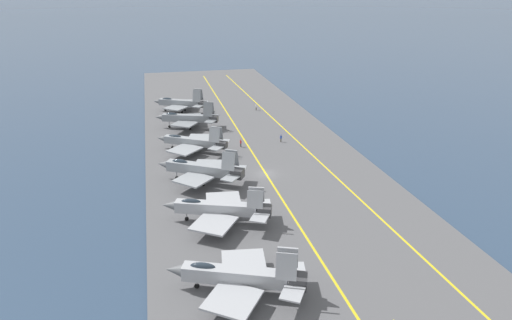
# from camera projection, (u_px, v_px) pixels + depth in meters

# --- Properties ---
(ground_plane) EXTENTS (2000.00, 2000.00, 0.00)m
(ground_plane) POSITION_uv_depth(u_px,v_px,m) (266.00, 176.00, 87.09)
(ground_plane) COLOR #2D425B
(carrier_deck) EXTENTS (219.79, 44.79, 0.40)m
(carrier_deck) POSITION_uv_depth(u_px,v_px,m) (266.00, 175.00, 87.01)
(carrier_deck) COLOR #565659
(carrier_deck) RESTS_ON ground
(deck_stripe_foul_line) EXTENTS (197.70, 7.23, 0.01)m
(deck_stripe_foul_line) POSITION_uv_depth(u_px,v_px,m) (327.00, 168.00, 89.52)
(deck_stripe_foul_line) COLOR yellow
(deck_stripe_foul_line) RESTS_ON carrier_deck
(deck_stripe_centerline) EXTENTS (197.81, 0.36, 0.01)m
(deck_stripe_centerline) POSITION_uv_depth(u_px,v_px,m) (266.00, 174.00, 86.94)
(deck_stripe_centerline) COLOR yellow
(deck_stripe_centerline) RESTS_ON carrier_deck
(parked_jet_nearest) EXTENTS (13.61, 16.85, 6.31)m
(parked_jet_nearest) POSITION_uv_depth(u_px,v_px,m) (238.00, 276.00, 53.09)
(parked_jet_nearest) COLOR #A8AAAF
(parked_jet_nearest) RESTS_ON carrier_deck
(parked_jet_second) EXTENTS (14.02, 16.84, 5.98)m
(parked_jet_second) POSITION_uv_depth(u_px,v_px,m) (218.00, 208.00, 68.60)
(parked_jet_second) COLOR #A8AAAF
(parked_jet_second) RESTS_ON carrier_deck
(parked_jet_third) EXTENTS (13.39, 16.36, 6.82)m
(parked_jet_third) POSITION_uv_depth(u_px,v_px,m) (201.00, 169.00, 82.23)
(parked_jet_third) COLOR #93999E
(parked_jet_third) RESTS_ON carrier_deck
(parked_jet_fourth) EXTENTS (13.93, 15.90, 5.92)m
(parked_jet_fourth) POSITION_uv_depth(u_px,v_px,m) (193.00, 142.00, 97.75)
(parked_jet_fourth) COLOR #93999E
(parked_jet_fourth) RESTS_ON carrier_deck
(parked_jet_fifth) EXTENTS (12.26, 16.07, 6.75)m
(parked_jet_fifth) POSITION_uv_depth(u_px,v_px,m) (188.00, 118.00, 112.93)
(parked_jet_fifth) COLOR gray
(parked_jet_fifth) RESTS_ON carrier_deck
(parked_jet_sixth) EXTENTS (12.43, 15.59, 6.77)m
(parked_jet_sixth) POSITION_uv_depth(u_px,v_px,m) (180.00, 103.00, 127.13)
(parked_jet_sixth) COLOR gray
(parked_jet_sixth) RESTS_ON carrier_deck
(crew_blue_vest) EXTENTS (0.45, 0.45, 1.77)m
(crew_blue_vest) POSITION_uv_depth(u_px,v_px,m) (281.00, 138.00, 103.85)
(crew_blue_vest) COLOR #383328
(crew_blue_vest) RESTS_ON carrier_deck
(crew_white_vest) EXTENTS (0.45, 0.46, 1.76)m
(crew_white_vest) POSITION_uv_depth(u_px,v_px,m) (256.00, 107.00, 129.50)
(crew_white_vest) COLOR #383328
(crew_white_vest) RESTS_ON carrier_deck
(crew_red_vest) EXTENTS (0.40, 0.28, 1.70)m
(crew_red_vest) POSITION_uv_depth(u_px,v_px,m) (241.00, 143.00, 100.77)
(crew_red_vest) COLOR #383328
(crew_red_vest) RESTS_ON carrier_deck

